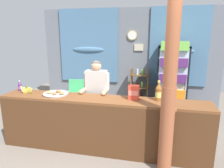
{
  "coord_description": "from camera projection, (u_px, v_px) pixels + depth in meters",
  "views": [
    {
      "loc": [
        0.81,
        -2.77,
        1.98
      ],
      "look_at": [
        -0.01,
        0.9,
        1.08
      ],
      "focal_mm": 32.88,
      "sensor_mm": 36.0,
      "label": 1
    }
  ],
  "objects": [
    {
      "name": "ground_plane",
      "position": [
        115.0,
        131.0,
        4.35
      ],
      "size": [
        7.43,
        7.43,
        0.0
      ],
      "primitive_type": "plane",
      "color": "slate"
    },
    {
      "name": "back_wall_curtained",
      "position": [
        128.0,
        57.0,
        5.69
      ],
      "size": [
        4.9,
        0.22,
        2.69
      ],
      "color": "slate",
      "rests_on": "ground"
    },
    {
      "name": "stall_counter",
      "position": [
        100.0,
        121.0,
        3.41
      ],
      "size": [
        3.55,
        0.5,
        0.94
      ],
      "color": "brown",
      "rests_on": "ground"
    },
    {
      "name": "timber_post",
      "position": [
        169.0,
        91.0,
        2.76
      ],
      "size": [
        0.22,
        0.2,
        2.61
      ],
      "color": "#995133",
      "rests_on": "ground"
    },
    {
      "name": "drink_fridge",
      "position": [
        172.0,
        75.0,
        5.03
      ],
      "size": [
        0.73,
        0.75,
        1.84
      ],
      "color": "black",
      "rests_on": "ground"
    },
    {
      "name": "bottle_shelf_rack",
      "position": [
        139.0,
        88.0,
        5.49
      ],
      "size": [
        0.48,
        0.28,
        1.12
      ],
      "color": "brown",
      "rests_on": "ground"
    },
    {
      "name": "plastic_lawn_chair",
      "position": [
        76.0,
        94.0,
        5.25
      ],
      "size": [
        0.5,
        0.5,
        0.86
      ],
      "color": "#4CC675",
      "rests_on": "ground"
    },
    {
      "name": "shopkeeper",
      "position": [
        97.0,
        91.0,
        3.88
      ],
      "size": [
        0.5,
        0.42,
        1.52
      ],
      "color": "#28282D",
      "rests_on": "ground"
    },
    {
      "name": "soda_bottle_iced_tea",
      "position": [
        158.0,
        92.0,
        3.28
      ],
      "size": [
        0.09,
        0.09,
        0.33
      ],
      "color": "brown",
      "rests_on": "stall_counter"
    },
    {
      "name": "soda_bottle_grape_soda",
      "position": [
        20.0,
        86.0,
        3.88
      ],
      "size": [
        0.07,
        0.07,
        0.2
      ],
      "color": "#56286B",
      "rests_on": "stall_counter"
    },
    {
      "name": "snack_box_crackers",
      "position": [
        134.0,
        92.0,
        3.37
      ],
      "size": [
        0.17,
        0.14,
        0.23
      ],
      "color": "#E5422D",
      "rests_on": "stall_counter"
    },
    {
      "name": "pastry_tray",
      "position": [
        56.0,
        93.0,
        3.65
      ],
      "size": [
        0.45,
        0.45,
        0.07
      ],
      "color": "#BCBCC1",
      "rests_on": "stall_counter"
    },
    {
      "name": "banana_bunch",
      "position": [
        27.0,
        90.0,
        3.72
      ],
      "size": [
        0.26,
        0.07,
        0.16
      ],
      "color": "#CCC14C",
      "rests_on": "stall_counter"
    }
  ]
}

